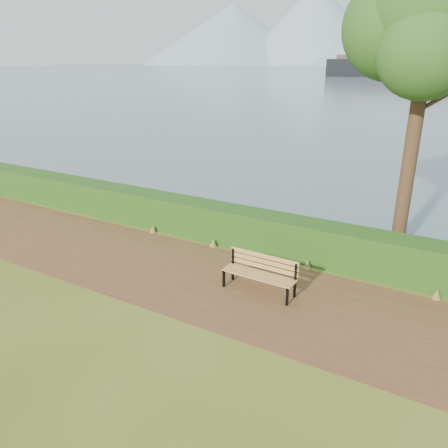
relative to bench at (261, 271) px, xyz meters
The scene contains 5 objects.
ground 1.26m from the bench, 154.67° to the right, with size 140.00×140.00×0.00m, color #435718.
path 1.17m from the bench, 169.26° to the right, with size 40.00×3.40×0.01m, color #53351C.
hedge 2.35m from the bench, 116.73° to the left, with size 32.00×0.85×1.00m, color #183F12.
bench is the anchor object (origin of this frame).
tree 6.88m from the bench, 60.20° to the left, with size 3.99×3.34×7.68m.
Camera 1 is at (4.65, -7.33, 4.82)m, focal length 35.00 mm.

